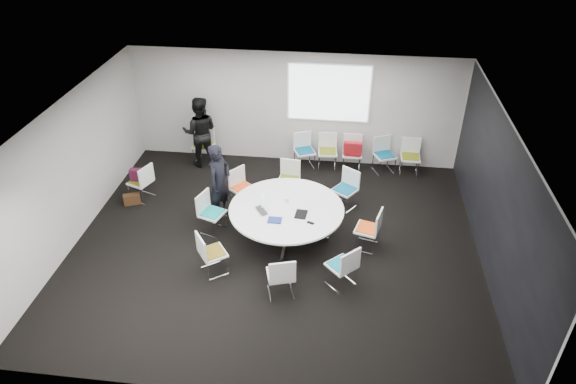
# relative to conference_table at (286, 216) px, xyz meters

# --- Properties ---
(room_shell) EXTENTS (8.08, 7.08, 2.88)m
(room_shell) POSITION_rel_conference_table_xyz_m (-0.10, -0.23, 0.85)
(room_shell) COLOR black
(room_shell) RESTS_ON ground
(conference_table) EXTENTS (2.27, 2.27, 0.73)m
(conference_table) POSITION_rel_conference_table_xyz_m (0.00, 0.00, 0.00)
(conference_table) COLOR silver
(conference_table) RESTS_ON ground
(projection_screen) EXTENTS (1.90, 0.03, 1.35)m
(projection_screen) POSITION_rel_conference_table_xyz_m (0.61, 3.23, 1.30)
(projection_screen) COLOR white
(projection_screen) RESTS_ON room_shell
(chair_ring_a) EXTENTS (0.55, 0.56, 0.88)m
(chair_ring_a) POSITION_rel_conference_table_xyz_m (1.61, -0.11, -0.27)
(chair_ring_a) COLOR silver
(chair_ring_a) RESTS_ON ground
(chair_ring_b) EXTENTS (0.63, 0.63, 0.88)m
(chair_ring_b) POSITION_rel_conference_table_xyz_m (1.13, 1.26, -0.27)
(chair_ring_b) COLOR silver
(chair_ring_b) RESTS_ON ground
(chair_ring_c) EXTENTS (0.51, 0.50, 0.88)m
(chair_ring_c) POSITION_rel_conference_table_xyz_m (-0.14, 1.49, -0.27)
(chair_ring_c) COLOR silver
(chair_ring_c) RESTS_ON ground
(chair_ring_d) EXTENTS (0.64, 0.64, 0.88)m
(chair_ring_d) POSITION_rel_conference_table_xyz_m (-1.09, 1.03, -0.27)
(chair_ring_d) COLOR silver
(chair_ring_d) RESTS_ON ground
(chair_ring_e) EXTENTS (0.57, 0.58, 0.88)m
(chair_ring_e) POSITION_rel_conference_table_xyz_m (-1.54, 0.04, -0.27)
(chair_ring_e) COLOR silver
(chair_ring_e) RESTS_ON ground
(chair_ring_f) EXTENTS (0.63, 0.63, 0.88)m
(chair_ring_f) POSITION_rel_conference_table_xyz_m (-1.22, -1.19, -0.27)
(chair_ring_f) COLOR silver
(chair_ring_f) RESTS_ON ground
(chair_ring_g) EXTENTS (0.57, 0.56, 0.88)m
(chair_ring_g) POSITION_rel_conference_table_xyz_m (0.10, -1.62, -0.27)
(chair_ring_g) COLOR silver
(chair_ring_g) RESTS_ON ground
(chair_ring_h) EXTENTS (0.64, 0.64, 0.88)m
(chair_ring_h) POSITION_rel_conference_table_xyz_m (1.15, -1.25, -0.27)
(chair_ring_h) COLOR silver
(chair_ring_h) RESTS_ON ground
(chair_back_a) EXTENTS (0.60, 0.59, 0.88)m
(chair_back_a) POSITION_rel_conference_table_xyz_m (0.09, 2.90, -0.27)
(chair_back_a) COLOR silver
(chair_back_a) RESTS_ON ground
(chair_back_b) EXTENTS (0.49, 0.48, 0.88)m
(chair_back_b) POSITION_rel_conference_table_xyz_m (0.66, 2.93, -0.27)
(chair_back_b) COLOR silver
(chair_back_b) RESTS_ON ground
(chair_back_c) EXTENTS (0.46, 0.45, 0.88)m
(chair_back_c) POSITION_rel_conference_table_xyz_m (1.26, 2.93, -0.27)
(chair_back_c) COLOR silver
(chair_back_c) RESTS_ON ground
(chair_back_d) EXTENTS (0.60, 0.59, 0.88)m
(chair_back_d) POSITION_rel_conference_table_xyz_m (2.04, 2.92, -0.27)
(chair_back_d) COLOR silver
(chair_back_d) RESTS_ON ground
(chair_back_e) EXTENTS (0.47, 0.46, 0.88)m
(chair_back_e) POSITION_rel_conference_table_xyz_m (2.66, 2.90, -0.27)
(chair_back_e) COLOR silver
(chair_back_e) RESTS_ON ground
(chair_spare_left) EXTENTS (0.58, 0.59, 0.88)m
(chair_spare_left) POSITION_rel_conference_table_xyz_m (-3.40, 1.03, -0.27)
(chair_spare_left) COLOR silver
(chair_spare_left) RESTS_ON ground
(chair_person_back) EXTENTS (0.54, 0.53, 0.88)m
(chair_person_back) POSITION_rel_conference_table_xyz_m (-2.46, 2.90, -0.27)
(chair_person_back) COLOR silver
(chair_person_back) RESTS_ON ground
(person_main) EXTENTS (0.61, 0.72, 1.69)m
(person_main) POSITION_rel_conference_table_xyz_m (-1.48, 0.61, 0.30)
(person_main) COLOR black
(person_main) RESTS_ON ground
(person_back) EXTENTS (0.97, 0.81, 1.79)m
(person_back) POSITION_rel_conference_table_xyz_m (-2.46, 2.73, 0.35)
(person_back) COLOR black
(person_back) RESTS_ON ground
(laptop) EXTENTS (0.37, 0.40, 0.03)m
(laptop) POSITION_rel_conference_table_xyz_m (-0.43, -0.14, 0.20)
(laptop) COLOR #333338
(laptop) RESTS_ON conference_table
(laptop_lid) EXTENTS (0.04, 0.30, 0.22)m
(laptop_lid) POSITION_rel_conference_table_xyz_m (-0.47, 0.07, 0.31)
(laptop_lid) COLOR silver
(laptop_lid) RESTS_ON conference_table
(notebook_black) EXTENTS (0.25, 0.32, 0.02)m
(notebook_black) POSITION_rel_conference_table_xyz_m (0.31, -0.19, 0.19)
(notebook_black) COLOR black
(notebook_black) RESTS_ON conference_table
(tablet_folio) EXTENTS (0.26, 0.20, 0.03)m
(tablet_folio) POSITION_rel_conference_table_xyz_m (-0.17, -0.44, 0.20)
(tablet_folio) COLOR navy
(tablet_folio) RESTS_ON conference_table
(papers_right) EXTENTS (0.33, 0.25, 0.00)m
(papers_right) POSITION_rel_conference_table_xyz_m (0.47, 0.13, 0.19)
(papers_right) COLOR silver
(papers_right) RESTS_ON conference_table
(papers_front) EXTENTS (0.36, 0.31, 0.00)m
(papers_front) POSITION_rel_conference_table_xyz_m (0.63, -0.22, 0.19)
(papers_front) COLOR white
(papers_front) RESTS_ON conference_table
(cup) EXTENTS (0.08, 0.08, 0.09)m
(cup) POSITION_rel_conference_table_xyz_m (-0.03, 0.21, 0.23)
(cup) COLOR white
(cup) RESTS_ON conference_table
(phone) EXTENTS (0.16, 0.12, 0.01)m
(phone) POSITION_rel_conference_table_xyz_m (0.51, -0.44, 0.19)
(phone) COLOR black
(phone) RESTS_ON conference_table
(maroon_bag) EXTENTS (0.41, 0.17, 0.28)m
(maroon_bag) POSITION_rel_conference_table_xyz_m (-3.42, 1.04, 0.07)
(maroon_bag) COLOR #421127
(maroon_bag) RESTS_ON chair_spare_left
(brown_bag) EXTENTS (0.39, 0.29, 0.24)m
(brown_bag) POSITION_rel_conference_table_xyz_m (-3.58, 0.80, -0.43)
(brown_bag) COLOR #402614
(brown_bag) RESTS_ON ground
(red_jacket) EXTENTS (0.45, 0.19, 0.36)m
(red_jacket) POSITION_rel_conference_table_xyz_m (1.26, 2.71, 0.15)
(red_jacket) COLOR #AF151D
(red_jacket) RESTS_ON chair_back_c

